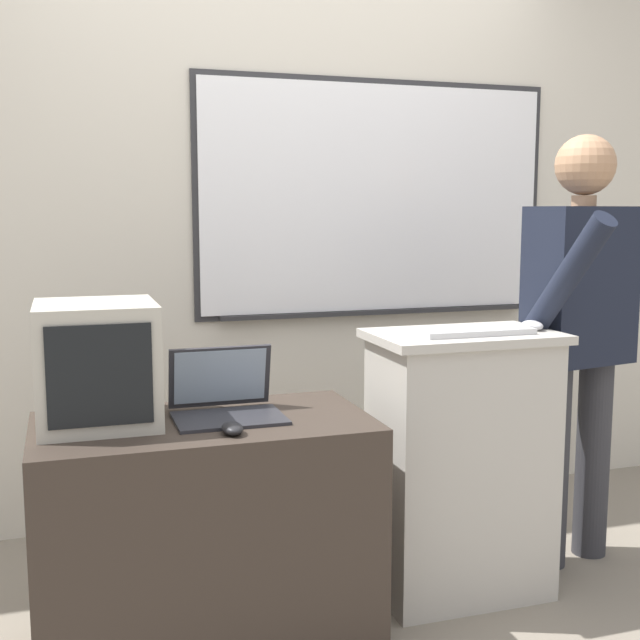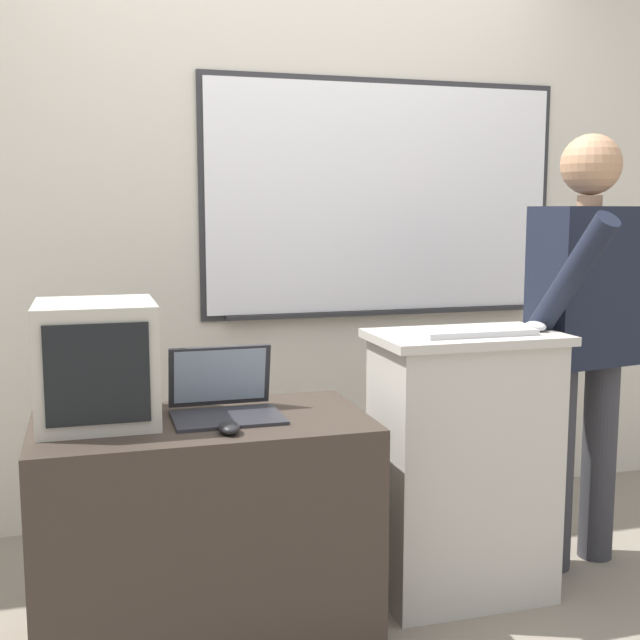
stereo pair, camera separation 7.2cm
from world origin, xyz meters
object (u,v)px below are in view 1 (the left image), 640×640
at_px(computer_mouse_by_keyboard, 532,325).
at_px(crt_monitor, 97,364).
at_px(lectern_podium, 461,463).
at_px(laptop, 224,395).
at_px(person_presenter, 580,322).
at_px(side_desk, 206,535).
at_px(computer_mouse_by_laptop, 232,428).
at_px(wireless_keyboard, 474,331).

relative_size(computer_mouse_by_keyboard, crt_monitor, 0.27).
relative_size(lectern_podium, crt_monitor, 2.49).
bearing_deg(laptop, person_presenter, 5.38).
xyz_separation_m(side_desk, computer_mouse_by_laptop, (0.05, -0.17, 0.38)).
bearing_deg(person_presenter, crt_monitor, 173.92).
xyz_separation_m(laptop, crt_monitor, (-0.38, 0.01, 0.12)).
xyz_separation_m(person_presenter, laptop, (-1.38, -0.13, -0.15)).
bearing_deg(computer_mouse_by_laptop, computer_mouse_by_keyboard, 11.56).
bearing_deg(computer_mouse_by_laptop, person_presenter, 14.34).
height_order(side_desk, computer_mouse_by_laptop, computer_mouse_by_laptop).
relative_size(laptop, computer_mouse_by_keyboard, 3.29).
relative_size(person_presenter, computer_mouse_by_laptop, 16.26).
relative_size(side_desk, crt_monitor, 2.67).
height_order(person_presenter, computer_mouse_by_keyboard, person_presenter).
distance_m(lectern_podium, crt_monitor, 1.29).
xyz_separation_m(person_presenter, wireless_keyboard, (-0.53, -0.15, 0.01)).
distance_m(laptop, wireless_keyboard, 0.87).
distance_m(person_presenter, wireless_keyboard, 0.55).
distance_m(side_desk, laptop, 0.43).
bearing_deg(laptop, crt_monitor, 178.93).
bearing_deg(side_desk, lectern_podium, 5.57).
distance_m(lectern_podium, person_presenter, 0.72).
height_order(lectern_podium, crt_monitor, crt_monitor).
relative_size(laptop, wireless_keyboard, 0.83).
relative_size(person_presenter, crt_monitor, 4.32).
bearing_deg(side_desk, computer_mouse_by_keyboard, 2.81).
bearing_deg(computer_mouse_by_laptop, crt_monitor, 146.37).
height_order(laptop, crt_monitor, crt_monitor).
bearing_deg(computer_mouse_by_keyboard, lectern_podium, 172.61).
bearing_deg(wireless_keyboard, computer_mouse_by_laptop, -166.51).
xyz_separation_m(person_presenter, computer_mouse_by_laptop, (-1.40, -0.36, -0.20)).
bearing_deg(crt_monitor, wireless_keyboard, -1.19).
bearing_deg(lectern_podium, computer_mouse_by_laptop, -163.26).
distance_m(computer_mouse_by_laptop, computer_mouse_by_keyboard, 1.16).
bearing_deg(crt_monitor, computer_mouse_by_laptop, -33.63).
bearing_deg(crt_monitor, side_desk, -12.16).
height_order(computer_mouse_by_keyboard, crt_monitor, crt_monitor).
distance_m(side_desk, wireless_keyboard, 1.10).
relative_size(lectern_podium, wireless_keyboard, 2.36).
distance_m(laptop, computer_mouse_by_laptop, 0.23).
xyz_separation_m(side_desk, computer_mouse_by_keyboard, (1.17, 0.06, 0.59)).
distance_m(person_presenter, crt_monitor, 1.76).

